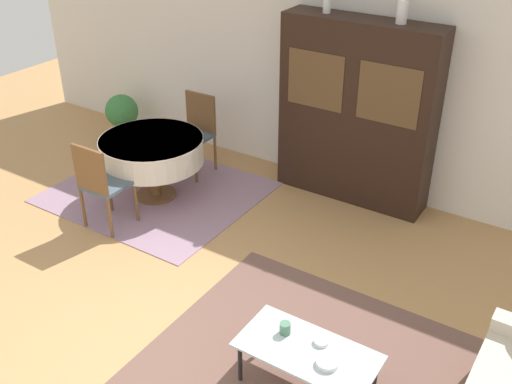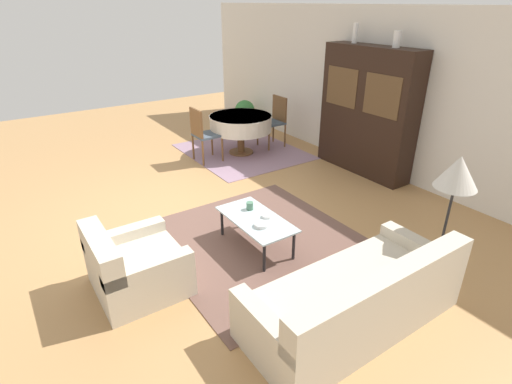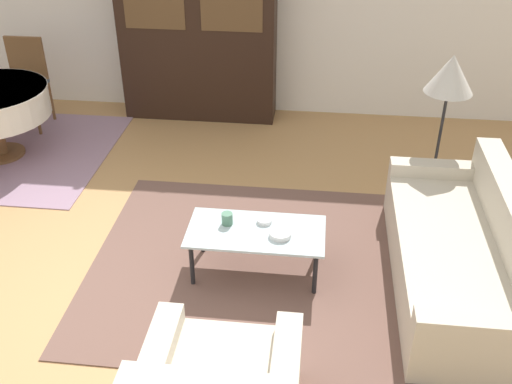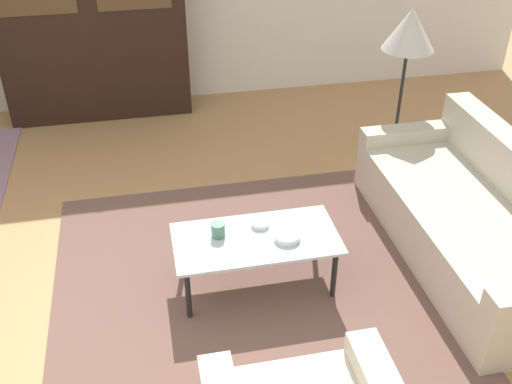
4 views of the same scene
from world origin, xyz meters
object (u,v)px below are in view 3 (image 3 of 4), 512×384
(coffee_table, at_px, (256,235))
(couch, at_px, (464,255))
(display_cabinet, at_px, (198,29))
(bowl_small, at_px, (264,221))
(dining_chair_far, at_px, (25,77))
(cup, at_px, (227,219))
(floor_lamp, at_px, (450,79))
(bowl, at_px, (280,234))

(coffee_table, bearing_deg, couch, 1.32)
(coffee_table, bearing_deg, display_cabinet, 108.95)
(coffee_table, distance_m, bowl_small, 0.14)
(dining_chair_far, xyz_separation_m, bowl_small, (3.00, -2.34, -0.17))
(cup, bearing_deg, coffee_table, -15.43)
(floor_lamp, distance_m, bowl, 2.11)
(floor_lamp, distance_m, cup, 2.32)
(display_cabinet, xyz_separation_m, dining_chair_far, (-1.94, -0.48, -0.47))
(display_cabinet, height_order, dining_chair_far, display_cabinet)
(coffee_table, relative_size, display_cabinet, 0.50)
(couch, bearing_deg, cup, 89.13)
(coffee_table, xyz_separation_m, display_cabinet, (-1.01, 2.94, 0.69))
(bowl, bearing_deg, couch, 3.69)
(dining_chair_far, height_order, bowl_small, dining_chair_far)
(coffee_table, xyz_separation_m, dining_chair_far, (-2.95, 2.46, 0.22))
(display_cabinet, height_order, cup, display_cabinet)
(couch, height_order, cup, couch)
(couch, xyz_separation_m, coffee_table, (-1.58, -0.04, 0.09))
(dining_chair_far, bearing_deg, bowl_small, 142.06)
(floor_lamp, distance_m, bowl_small, 2.09)
(display_cabinet, height_order, bowl_small, display_cabinet)
(couch, bearing_deg, floor_lamp, 1.93)
(coffee_table, bearing_deg, cup, 164.57)
(floor_lamp, height_order, cup, floor_lamp)
(couch, xyz_separation_m, cup, (-1.82, 0.03, 0.18))
(dining_chair_far, bearing_deg, floor_lamp, 166.52)
(dining_chair_far, height_order, cup, dining_chair_far)
(bowl, bearing_deg, display_cabinet, 111.85)
(bowl, bearing_deg, dining_chair_far, 141.34)
(couch, distance_m, coffee_table, 1.59)
(bowl, bearing_deg, coffee_table, 164.30)
(couch, relative_size, bowl, 12.63)
(display_cabinet, xyz_separation_m, bowl, (1.20, -3.00, -0.63))
(bowl_small, bearing_deg, bowl, -51.24)
(dining_chair_far, bearing_deg, bowl, 141.34)
(coffee_table, bearing_deg, bowl_small, 65.81)
(display_cabinet, relative_size, bowl, 12.71)
(floor_lamp, xyz_separation_m, cup, (-1.77, -1.32, -0.72))
(floor_lamp, relative_size, cup, 14.26)
(display_cabinet, relative_size, floor_lamp, 1.53)
(dining_chair_far, height_order, floor_lamp, floor_lamp)
(cup, bearing_deg, bowl, -15.55)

